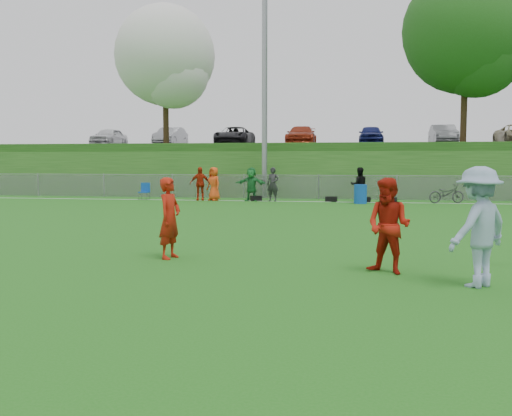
% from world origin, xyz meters
% --- Properties ---
extents(ground, '(120.00, 120.00, 0.00)m').
position_xyz_m(ground, '(0.00, 0.00, 0.00)').
color(ground, '#1D6715').
rests_on(ground, ground).
extents(sideline_far, '(60.00, 0.10, 0.01)m').
position_xyz_m(sideline_far, '(0.00, 18.00, 0.01)').
color(sideline_far, white).
rests_on(sideline_far, ground).
extents(fence, '(58.00, 0.06, 1.30)m').
position_xyz_m(fence, '(0.00, 20.00, 0.65)').
color(fence, gray).
rests_on(fence, ground).
extents(light_pole, '(1.20, 0.40, 12.15)m').
position_xyz_m(light_pole, '(-3.00, 20.80, 6.71)').
color(light_pole, gray).
rests_on(light_pole, ground).
extents(berm, '(120.00, 18.00, 3.00)m').
position_xyz_m(berm, '(0.00, 31.00, 1.50)').
color(berm, '#194914').
rests_on(berm, ground).
extents(parking_lot, '(120.00, 12.00, 0.10)m').
position_xyz_m(parking_lot, '(0.00, 33.00, 3.05)').
color(parking_lot, black).
rests_on(parking_lot, berm).
extents(tree_white_flowering, '(6.30, 6.30, 8.78)m').
position_xyz_m(tree_white_flowering, '(-9.84, 24.92, 8.32)').
color(tree_white_flowering, black).
rests_on(tree_white_flowering, berm).
extents(tree_green_near, '(7.14, 7.14, 9.95)m').
position_xyz_m(tree_green_near, '(8.16, 24.42, 9.03)').
color(tree_green_near, black).
rests_on(tree_green_near, berm).
extents(car_row, '(32.04, 5.18, 1.44)m').
position_xyz_m(car_row, '(-1.17, 32.00, 3.82)').
color(car_row, silver).
rests_on(car_row, parking_lot).
extents(spectator_row, '(8.96, 0.91, 1.69)m').
position_xyz_m(spectator_row, '(-2.77, 18.00, 0.85)').
color(spectator_row, '#B2250C').
rests_on(spectator_row, ground).
extents(gear_bags, '(7.21, 0.50, 0.26)m').
position_xyz_m(gear_bags, '(0.91, 18.10, 0.13)').
color(gear_bags, black).
rests_on(gear_bags, ground).
extents(player_red_left, '(0.53, 0.69, 1.69)m').
position_xyz_m(player_red_left, '(-1.97, 1.25, 0.85)').
color(player_red_left, '#A81B0B').
rests_on(player_red_left, ground).
extents(player_red_center, '(1.06, 0.99, 1.73)m').
position_xyz_m(player_red_center, '(2.42, 0.40, 0.87)').
color(player_red_center, '#AC190C').
rests_on(player_red_center, ground).
extents(player_blue, '(1.41, 1.39, 1.95)m').
position_xyz_m(player_blue, '(3.78, -0.46, 0.98)').
color(player_blue, '#8BA2C1').
rests_on(player_blue, ground).
extents(recycling_bin, '(0.66, 0.66, 0.90)m').
position_xyz_m(recycling_bin, '(2.14, 17.20, 0.45)').
color(recycling_bin, '#104AB0').
rests_on(recycling_bin, ground).
extents(camp_chair, '(0.50, 0.51, 0.88)m').
position_xyz_m(camp_chair, '(-8.84, 17.93, 0.26)').
color(camp_chair, '#0E449E').
rests_on(camp_chair, ground).
extents(bicycle, '(1.83, 1.07, 0.91)m').
position_xyz_m(bicycle, '(6.18, 18.15, 0.45)').
color(bicycle, '#2D2E30').
rests_on(bicycle, ground).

